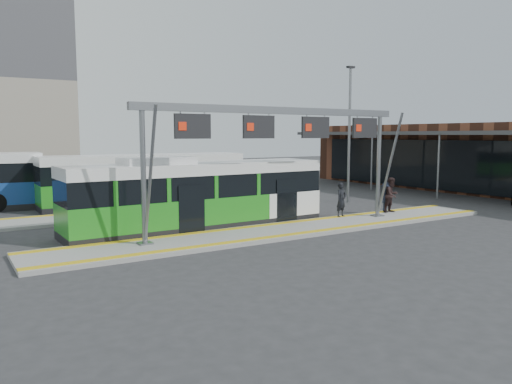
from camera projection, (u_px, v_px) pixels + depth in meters
ground at (291, 231)px, 21.69m from camera, size 120.00×120.00×0.00m
platform_main at (292, 230)px, 21.68m from camera, size 22.00×3.00×0.15m
platform_second at (141, 213)px, 26.30m from camera, size 20.00×3.00×0.15m
tactile_main at (292, 228)px, 21.67m from camera, size 22.00×2.65×0.02m
tactile_second at (134, 209)px, 27.26m from camera, size 20.00×0.35×0.02m
gantry at (282, 132)px, 21.23m from camera, size 13.00×1.68×5.20m
station_building at (502, 157)px, 36.29m from camera, size 11.50×32.00×5.00m
hero_bus at (198, 196)px, 22.14m from camera, size 11.88×2.79×3.25m
bg_bus_green at (145, 180)px, 29.84m from camera, size 12.06×2.67×3.01m
passenger_a at (341, 200)px, 24.52m from camera, size 0.69×0.52×1.70m
passenger_b at (392, 195)px, 25.96m from camera, size 0.97×0.80×1.82m
passenger_c at (386, 197)px, 26.08m from camera, size 1.13×0.80×1.59m
tree_left at (19, 114)px, 45.03m from camera, size 1.40×1.40×8.01m
tree_mid at (70, 115)px, 49.47m from camera, size 1.40×1.40×8.05m
lamp_east at (349, 131)px, 30.44m from camera, size 0.50×0.25×8.29m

